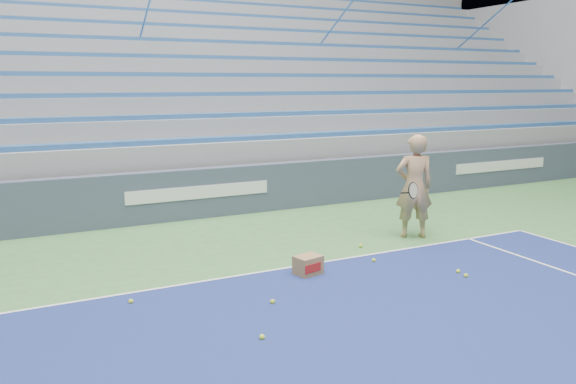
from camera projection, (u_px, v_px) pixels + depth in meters
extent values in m
cube|color=white|center=(274.00, 270.00, 8.95)|extent=(10.97, 0.05, 0.00)
cube|color=#3B455B|center=(198.00, 193.00, 12.37)|extent=(30.00, 0.30, 1.10)
cube|color=white|center=(200.00, 192.00, 12.21)|extent=(3.20, 0.02, 0.28)
cube|color=white|center=(502.00, 166.00, 16.12)|extent=(3.40, 0.02, 0.28)
cube|color=gray|center=(151.00, 166.00, 16.37)|extent=(30.00, 8.50, 1.10)
cube|color=gray|center=(150.00, 139.00, 16.22)|extent=(30.00, 8.50, 0.50)
cube|color=#285493|center=(187.00, 140.00, 12.75)|extent=(29.60, 0.42, 0.11)
cube|color=gray|center=(146.00, 121.00, 16.50)|extent=(30.00, 7.65, 0.50)
cube|color=#285493|center=(176.00, 116.00, 13.40)|extent=(29.60, 0.42, 0.11)
cube|color=gray|center=(142.00, 103.00, 16.77)|extent=(30.00, 6.80, 0.50)
cube|color=#285493|center=(167.00, 94.00, 14.05)|extent=(29.60, 0.42, 0.11)
cube|color=gray|center=(138.00, 86.00, 17.05)|extent=(30.00, 5.95, 0.50)
cube|color=#285493|center=(158.00, 75.00, 14.70)|extent=(29.60, 0.42, 0.11)
cube|color=gray|center=(134.00, 69.00, 17.33)|extent=(30.00, 5.10, 0.50)
cube|color=#285493|center=(150.00, 56.00, 15.36)|extent=(29.60, 0.42, 0.11)
cube|color=gray|center=(131.00, 53.00, 17.61)|extent=(30.00, 4.25, 0.50)
cube|color=#285493|center=(142.00, 40.00, 16.01)|extent=(29.60, 0.42, 0.11)
cube|color=gray|center=(127.00, 38.00, 17.89)|extent=(30.00, 3.40, 0.50)
cube|color=#285493|center=(135.00, 24.00, 16.66)|extent=(29.60, 0.42, 0.11)
cube|color=gray|center=(124.00, 23.00, 18.16)|extent=(30.00, 2.55, 0.50)
cube|color=#285493|center=(129.00, 10.00, 17.31)|extent=(29.60, 0.42, 0.11)
cube|color=gray|center=(121.00, 8.00, 18.44)|extent=(30.00, 1.70, 0.50)
cube|color=gray|center=(527.00, 80.00, 22.46)|extent=(0.30, 8.80, 6.10)
cube|color=gray|center=(118.00, 62.00, 19.78)|extent=(31.00, 0.40, 7.30)
cylinder|color=#3675BD|center=(144.00, 22.00, 15.59)|extent=(0.05, 8.53, 5.04)
cylinder|color=#3675BD|center=(330.00, 31.00, 18.19)|extent=(0.05, 8.53, 5.04)
cylinder|color=#3675BD|center=(470.00, 37.00, 20.79)|extent=(0.05, 8.53, 5.04)
imported|color=tan|center=(414.00, 186.00, 10.72)|extent=(0.85, 0.71, 2.00)
cylinder|color=black|center=(407.00, 193.00, 10.36)|extent=(0.12, 0.27, 0.08)
cylinder|color=beige|center=(413.00, 190.00, 10.05)|extent=(0.29, 0.16, 0.28)
torus|color=black|center=(413.00, 190.00, 10.05)|extent=(0.31, 0.18, 0.30)
cube|color=olive|center=(308.00, 265.00, 8.74)|extent=(0.46, 0.39, 0.30)
cube|color=#B21E19|center=(313.00, 268.00, 8.61)|extent=(0.32, 0.09, 0.14)
sphere|color=#D3EB30|center=(131.00, 301.00, 7.61)|extent=(0.07, 0.07, 0.07)
sphere|color=#D3EB30|center=(466.00, 276.00, 8.62)|extent=(0.07, 0.07, 0.07)
sphere|color=#D3EB30|center=(374.00, 260.00, 9.37)|extent=(0.07, 0.07, 0.07)
sphere|color=#D3EB30|center=(302.00, 258.00, 9.48)|extent=(0.07, 0.07, 0.07)
sphere|color=#D3EB30|center=(262.00, 337.00, 6.54)|extent=(0.07, 0.07, 0.07)
sphere|color=#D3EB30|center=(273.00, 302.00, 7.60)|extent=(0.07, 0.07, 0.07)
sphere|color=#D3EB30|center=(361.00, 246.00, 10.20)|extent=(0.07, 0.07, 0.07)
sphere|color=#D3EB30|center=(458.00, 271.00, 8.82)|extent=(0.07, 0.07, 0.07)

